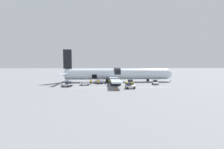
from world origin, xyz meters
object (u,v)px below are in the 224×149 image
airplane (116,74)px  baggage_tug_spare (155,82)px  baggage_cart_queued (85,84)px  suitcase_on_tarmac_upright (105,83)px  baggage_tug_lead (130,86)px  baggage_tug_mid (67,84)px  ground_crew_loader_b (111,80)px  ground_crew_helper (112,81)px  ground_crew_driver (91,82)px  baggage_cart_loading (99,82)px  ground_crew_loader_a (98,82)px  ground_crew_supervisor (109,81)px  baggage_tug_rear (130,83)px

airplane → baggage_tug_spare: airplane is taller
baggage_cart_queued → suitcase_on_tarmac_upright: bearing=14.1°
airplane → baggage_tug_lead: airplane is taller
airplane → baggage_tug_mid: size_ratio=12.83×
ground_crew_loader_b → ground_crew_helper: bearing=-77.5°
baggage_tug_mid → ground_crew_driver: (6.20, 5.11, 0.18)m
baggage_tug_spare → baggage_cart_queued: bearing=-179.0°
baggage_cart_queued → baggage_cart_loading: bearing=40.1°
ground_crew_loader_a → ground_crew_loader_b: bearing=40.8°
baggage_cart_queued → ground_crew_helper: 9.08m
baggage_cart_queued → ground_crew_driver: 2.67m
baggage_tug_spare → ground_crew_supervisor: size_ratio=2.10×
ground_crew_loader_b → ground_crew_helper: 1.13m
suitcase_on_tarmac_upright → ground_crew_supervisor: bearing=47.7°
airplane → ground_crew_loader_a: 9.81m
baggage_tug_spare → ground_crew_loader_a: (-18.31, 0.22, 0.24)m
baggage_tug_rear → suitcase_on_tarmac_upright: baggage_tug_rear is taller
baggage_cart_queued → ground_crew_driver: bearing=56.3°
baggage_tug_spare → ground_crew_driver: ground_crew_driver is taller
baggage_tug_lead → ground_crew_loader_a: 11.68m
ground_crew_loader_b → suitcase_on_tarmac_upright: bearing=-125.7°
baggage_tug_rear → ground_crew_helper: bearing=144.4°
ground_crew_driver → ground_crew_helper: 7.08m
baggage_tug_mid → baggage_tug_rear: (18.46, 2.38, 0.05)m
ground_crew_helper → ground_crew_supervisor: bearing=-162.2°
baggage_tug_mid → suitcase_on_tarmac_upright: size_ratio=4.03×
airplane → baggage_tug_mid: (-14.86, -10.88, -2.16)m
baggage_tug_mid → ground_crew_loader_a: size_ratio=1.95×
suitcase_on_tarmac_upright → ground_crew_loader_a: bearing=-157.7°
baggage_cart_queued → suitcase_on_tarmac_upright: (6.24, 1.57, -0.12)m
baggage_tug_lead → baggage_tug_spare: baggage_tug_lead is taller
baggage_cart_queued → airplane: bearing=38.2°
ground_crew_loader_a → ground_crew_helper: 5.24m
baggage_tug_lead → baggage_tug_rear: baggage_tug_rear is taller
airplane → baggage_cart_loading: airplane is taller
baggage_tug_spare → ground_crew_loader_a: bearing=179.3°
baggage_cart_queued → ground_crew_driver: (1.47, 2.20, 0.37)m
baggage_tug_lead → ground_crew_loader_b: bearing=111.0°
airplane → suitcase_on_tarmac_upright: 7.89m
baggage_tug_lead → ground_crew_loader_b: (-4.41, 11.50, 0.29)m
baggage_tug_rear → ground_crew_supervisor: bearing=151.1°
airplane → baggage_tug_spare: (12.12, -7.58, -2.19)m
baggage_cart_loading → ground_crew_supervisor: (3.32, -0.57, 0.32)m
baggage_tug_lead → baggage_cart_loading: bearing=128.5°
baggage_tug_mid → ground_crew_loader_a: 9.36m
baggage_cart_queued → ground_crew_supervisor: size_ratio=2.48×
baggage_tug_mid → baggage_cart_loading: size_ratio=0.77×
baggage_tug_rear → ground_crew_driver: (-12.27, 2.73, 0.13)m
ground_crew_helper → baggage_cart_queued: bearing=-159.1°
ground_crew_helper → ground_crew_loader_a: bearing=-150.0°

